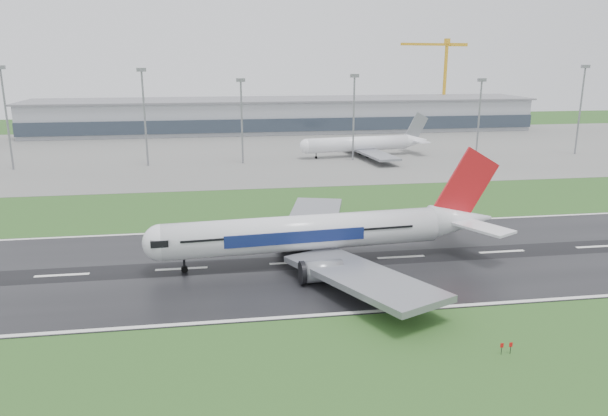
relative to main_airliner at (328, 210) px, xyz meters
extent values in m
plane|color=#254D1C|center=(13.79, -0.12, -9.64)|extent=(520.00, 520.00, 0.00)
cube|color=black|center=(13.79, -0.12, -9.59)|extent=(400.00, 45.00, 0.10)
cube|color=slate|center=(13.79, 124.88, -9.60)|extent=(400.00, 130.00, 0.08)
cube|color=#92959C|center=(13.79, 184.88, -2.14)|extent=(240.00, 36.00, 15.00)
cylinder|color=gray|center=(-85.63, 99.88, 6.38)|extent=(0.64, 0.64, 32.03)
cylinder|color=gray|center=(-42.68, 99.88, 5.93)|extent=(0.64, 0.64, 31.14)
cylinder|color=gray|center=(-10.66, 99.88, 4.19)|extent=(0.64, 0.64, 27.66)
cylinder|color=gray|center=(28.37, 99.88, 4.80)|extent=(0.64, 0.64, 28.87)
cylinder|color=gray|center=(74.96, 99.88, 3.94)|extent=(0.64, 0.64, 27.15)
cylinder|color=gray|center=(114.61, 99.88, 6.22)|extent=(0.64, 0.64, 31.72)
camera|label=1|loc=(-19.03, -96.19, 26.75)|focal=33.72mm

